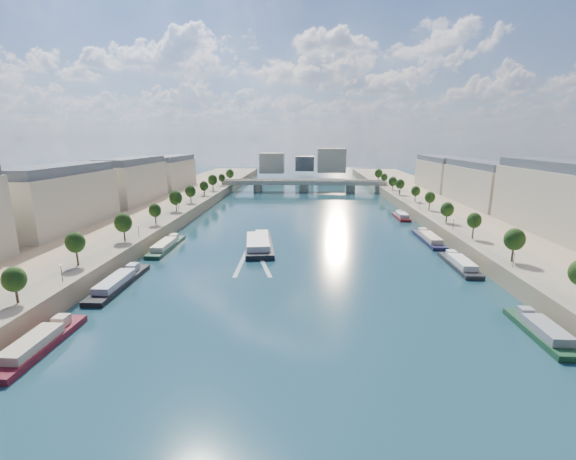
# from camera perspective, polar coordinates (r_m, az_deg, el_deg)

# --- Properties ---
(ground) EXTENTS (700.00, 700.00, 0.00)m
(ground) POSITION_cam_1_polar(r_m,az_deg,el_deg) (152.15, 2.15, -0.30)
(ground) COLOR #0B2F32
(ground) RESTS_ON ground
(quay_left) EXTENTS (44.00, 520.00, 5.00)m
(quay_left) POSITION_cam_1_polar(r_m,az_deg,el_deg) (168.25, -23.18, 0.82)
(quay_left) COLOR #9E8460
(quay_left) RESTS_ON ground
(quay_right) EXTENTS (44.00, 520.00, 5.00)m
(quay_right) POSITION_cam_1_polar(r_m,az_deg,el_deg) (167.37, 27.63, 0.30)
(quay_right) COLOR #9E8460
(quay_right) RESTS_ON ground
(pave_left) EXTENTS (14.00, 520.00, 0.10)m
(pave_left) POSITION_cam_1_polar(r_m,az_deg,el_deg) (161.79, -18.47, 1.67)
(pave_left) COLOR gray
(pave_left) RESTS_ON quay_left
(pave_right) EXTENTS (14.00, 520.00, 0.10)m
(pave_right) POSITION_cam_1_polar(r_m,az_deg,el_deg) (161.07, 22.89, 1.25)
(pave_right) COLOR gray
(pave_right) RESTS_ON quay_right
(trees_left) EXTENTS (4.80, 268.80, 8.26)m
(trees_left) POSITION_cam_1_polar(r_m,az_deg,el_deg) (161.98, -17.70, 3.70)
(trees_left) COLOR #382B1E
(trees_left) RESTS_ON ground
(trees_right) EXTENTS (4.80, 268.80, 8.26)m
(trees_right) POSITION_cam_1_polar(r_m,az_deg,el_deg) (168.74, 21.28, 3.79)
(trees_right) COLOR #382B1E
(trees_right) RESTS_ON ground
(lamps_left) EXTENTS (0.36, 200.36, 4.28)m
(lamps_left) POSITION_cam_1_polar(r_m,az_deg,el_deg) (150.52, -18.29, 1.91)
(lamps_left) COLOR black
(lamps_left) RESTS_ON ground
(lamps_right) EXTENTS (0.36, 200.36, 4.28)m
(lamps_right) POSITION_cam_1_polar(r_m,az_deg,el_deg) (163.71, 20.91, 2.59)
(lamps_right) COLOR black
(lamps_right) RESTS_ON ground
(buildings_left) EXTENTS (16.00, 226.00, 23.20)m
(buildings_left) POSITION_cam_1_polar(r_m,az_deg,el_deg) (182.55, -25.67, 5.94)
(buildings_left) COLOR #BEAC92
(buildings_left) RESTS_ON ground
(buildings_right) EXTENTS (16.00, 226.00, 23.20)m
(buildings_right) POSITION_cam_1_polar(r_m,az_deg,el_deg) (181.59, 30.28, 5.40)
(buildings_right) COLOR #BEAC92
(buildings_right) RESTS_ON ground
(skyline) EXTENTS (79.00, 42.00, 22.00)m
(skyline) POSITION_cam_1_polar(r_m,az_deg,el_deg) (367.96, 2.99, 10.07)
(skyline) COLOR #BEAC92
(skyline) RESTS_ON ground
(bridge) EXTENTS (112.00, 12.00, 8.15)m
(bridge) POSITION_cam_1_polar(r_m,az_deg,el_deg) (267.46, 2.39, 6.76)
(bridge) COLOR #C1B79E
(bridge) RESTS_ON ground
(tour_barge) EXTENTS (13.12, 31.94, 4.21)m
(tour_barge) POSITION_cam_1_polar(r_m,az_deg,el_deg) (130.95, -4.36, -2.04)
(tour_barge) COLOR black
(tour_barge) RESTS_ON ground
(wake) EXTENTS (11.20, 26.02, 0.04)m
(wake) POSITION_cam_1_polar(r_m,az_deg,el_deg) (115.62, -5.33, -4.80)
(wake) COLOR silver
(wake) RESTS_ON ground
(moored_barges_left) EXTENTS (5.00, 117.85, 3.60)m
(moored_barges_left) POSITION_cam_1_polar(r_m,az_deg,el_deg) (96.44, -26.87, -9.52)
(moored_barges_left) COLOR #1C2A3F
(moored_barges_left) RESTS_ON ground
(moored_barges_right) EXTENTS (5.00, 157.81, 3.60)m
(moored_barges_right) POSITION_cam_1_polar(r_m,az_deg,el_deg) (117.76, 24.77, -5.26)
(moored_barges_right) COLOR black
(moored_barges_right) RESTS_ON ground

